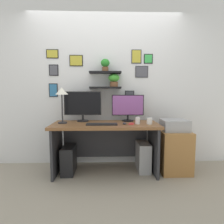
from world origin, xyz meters
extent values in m
plane|color=gray|center=(0.00, 0.00, 0.00)|extent=(8.00, 8.00, 0.00)
cube|color=silver|center=(0.00, 0.44, 1.35)|extent=(4.40, 0.04, 2.70)
cube|color=black|center=(0.00, 0.32, 1.28)|extent=(0.51, 0.20, 0.03)
cube|color=black|center=(0.00, 0.32, 1.52)|extent=(0.51, 0.20, 0.03)
cylinder|color=brown|center=(0.00, 0.32, 1.57)|extent=(0.10, 0.10, 0.07)
ellipsoid|color=#29832B|center=(0.00, 0.32, 1.67)|extent=(0.14, 0.14, 0.13)
cylinder|color=brown|center=(0.14, 0.32, 1.34)|extent=(0.13, 0.13, 0.08)
ellipsoid|color=green|center=(0.14, 0.32, 1.44)|extent=(0.18, 0.18, 0.13)
cube|color=#2D2D33|center=(0.61, 0.42, 1.55)|extent=(0.21, 0.02, 0.19)
cube|color=#4C4C56|center=(0.61, 0.41, 1.55)|extent=(0.19, 0.00, 0.17)
cube|color=black|center=(-0.84, 0.42, 1.57)|extent=(0.15, 0.02, 0.18)
cube|color=#4C4C56|center=(-0.84, 0.41, 1.57)|extent=(0.13, 0.00, 0.16)
cube|color=black|center=(0.41, 0.42, 1.12)|extent=(0.15, 0.02, 0.24)
cube|color=#4C4C56|center=(0.41, 0.41, 1.12)|extent=(0.13, 0.00, 0.21)
cube|color=black|center=(0.71, 0.42, 1.76)|extent=(0.15, 0.02, 0.16)
cube|color=green|center=(0.71, 0.41, 1.76)|extent=(0.12, 0.00, 0.13)
cube|color=black|center=(-0.86, 0.42, 1.24)|extent=(0.14, 0.02, 0.22)
cube|color=teal|center=(-0.86, 0.41, 1.24)|extent=(0.12, 0.00, 0.20)
cube|color=black|center=(-0.47, 0.42, 1.72)|extent=(0.22, 0.02, 0.18)
cube|color=gold|center=(-0.47, 0.41, 1.72)|extent=(0.19, 0.00, 0.16)
cube|color=black|center=(-0.86, 0.42, 1.83)|extent=(0.19, 0.02, 0.14)
cube|color=gold|center=(-0.86, 0.41, 1.83)|extent=(0.17, 0.00, 0.12)
cube|color=#2D2D33|center=(0.51, 0.42, 1.79)|extent=(0.16, 0.02, 0.22)
cube|color=gold|center=(0.51, 0.41, 1.79)|extent=(0.14, 0.00, 0.20)
cube|color=brown|center=(0.00, 0.00, 0.73)|extent=(1.57, 0.68, 0.04)
cube|color=#2D2D33|center=(-0.72, 0.00, 0.35)|extent=(0.04, 0.62, 0.71)
cube|color=#2D2D33|center=(0.72, 0.00, 0.35)|extent=(0.04, 0.62, 0.71)
cube|color=#2D2D33|center=(0.00, 0.30, 0.39)|extent=(1.37, 0.02, 0.50)
cylinder|color=black|center=(-0.36, 0.21, 0.76)|extent=(0.18, 0.18, 0.02)
cylinder|color=black|center=(-0.36, 0.21, 0.81)|extent=(0.03, 0.03, 0.10)
cube|color=black|center=(-0.36, 0.22, 1.04)|extent=(0.58, 0.02, 0.37)
cube|color=black|center=(-0.36, 0.21, 1.04)|extent=(0.56, 0.00, 0.35)
cylinder|color=black|center=(0.36, 0.21, 0.76)|extent=(0.18, 0.18, 0.02)
cylinder|color=black|center=(0.36, 0.21, 0.81)|extent=(0.03, 0.03, 0.09)
cube|color=black|center=(0.36, 0.22, 1.01)|extent=(0.51, 0.02, 0.33)
cube|color=#8C4C99|center=(0.36, 0.21, 1.01)|extent=(0.48, 0.00, 0.30)
cube|color=black|center=(-0.05, -0.13, 0.76)|extent=(0.44, 0.14, 0.02)
ellipsoid|color=#2D2D33|center=(0.27, -0.10, 0.77)|extent=(0.06, 0.09, 0.03)
cylinder|color=#2D2D33|center=(-0.64, 0.03, 0.76)|extent=(0.13, 0.13, 0.02)
cylinder|color=#2D2D33|center=(-0.64, 0.03, 0.97)|extent=(0.02, 0.02, 0.41)
cone|color=white|center=(-0.64, 0.03, 1.23)|extent=(0.18, 0.18, 0.10)
cube|color=red|center=(0.38, -0.07, 0.76)|extent=(0.10, 0.15, 0.01)
cylinder|color=white|center=(0.64, -0.09, 0.80)|extent=(0.08, 0.08, 0.09)
cylinder|color=white|center=(0.47, -0.07, 0.80)|extent=(0.07, 0.07, 0.10)
cube|color=#9E6B38|center=(1.04, 0.02, 0.31)|extent=(0.44, 0.50, 0.63)
cube|color=#9E9EA3|center=(1.04, 0.02, 0.71)|extent=(0.38, 0.34, 0.17)
cube|color=black|center=(-0.55, 0.00, 0.20)|extent=(0.18, 0.40, 0.41)
cube|color=#99999E|center=(0.58, 0.06, 0.22)|extent=(0.18, 0.40, 0.44)
camera|label=1|loc=(0.01, -2.85, 1.22)|focal=31.21mm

